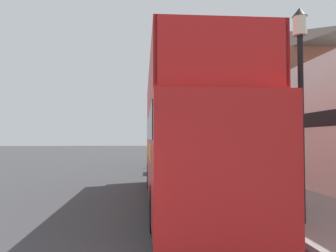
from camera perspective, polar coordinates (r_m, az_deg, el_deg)
ground_plane at (r=24.61m, az=-8.89°, el=-7.08°), size 144.00×144.00×0.00m
sidewalk at (r=22.09m, az=7.57°, el=-7.46°), size 3.29×108.00×0.14m
brick_terrace_rear at (r=27.30m, az=15.26°, el=4.43°), size 6.00×17.37×10.44m
tour_bus at (r=10.78m, az=3.06°, el=-3.28°), size 2.60×10.90×4.25m
parked_car_ahead_of_bus at (r=20.08m, az=0.74°, el=-6.08°), size 1.88×4.44×1.60m
pedestrian_third at (r=9.31m, az=20.49°, el=-8.10°), size 0.43×0.24×1.63m
lamp_post_nearest at (r=8.41m, az=22.08°, el=8.29°), size 0.35×0.35×5.08m
lamp_post_second at (r=16.52m, az=8.23°, el=3.30°), size 0.35×0.35×5.19m
lamp_post_third at (r=24.99m, az=3.54°, el=1.52°), size 0.35×0.35×5.26m
litter_bin at (r=10.49m, az=21.00°, el=-9.99°), size 0.48×0.48×0.97m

